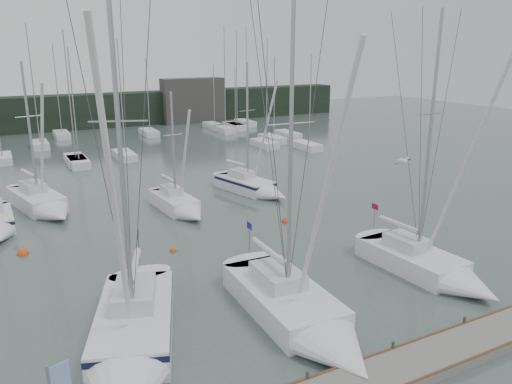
% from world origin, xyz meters
% --- Properties ---
extents(ground, '(160.00, 160.00, 0.00)m').
position_xyz_m(ground, '(0.00, 0.00, 0.00)').
color(ground, '#4E5F5B').
rests_on(ground, ground).
extents(dock, '(24.00, 2.00, 0.40)m').
position_xyz_m(dock, '(0.00, -5.00, 0.20)').
color(dock, slate).
rests_on(dock, ground).
extents(far_treeline, '(90.00, 4.00, 5.00)m').
position_xyz_m(far_treeline, '(0.00, 62.00, 2.50)').
color(far_treeline, black).
rests_on(far_treeline, ground).
extents(far_building_right, '(10.00, 3.00, 7.00)m').
position_xyz_m(far_building_right, '(18.00, 60.00, 3.50)').
color(far_building_right, '#3D3B38').
rests_on(far_building_right, ground).
extents(mast_forest, '(54.43, 26.44, 14.86)m').
position_xyz_m(mast_forest, '(1.31, 43.13, 0.48)').
color(mast_forest, silver).
rests_on(mast_forest, ground).
extents(sailboat_near_left, '(6.13, 10.31, 15.46)m').
position_xyz_m(sailboat_near_left, '(-7.15, 0.47, 0.63)').
color(sailboat_near_left, silver).
rests_on(sailboat_near_left, ground).
extents(sailboat_near_center, '(3.45, 10.25, 14.92)m').
position_xyz_m(sailboat_near_center, '(-0.00, -0.98, 0.55)').
color(sailboat_near_center, silver).
rests_on(sailboat_near_center, ground).
extents(sailboat_near_right, '(3.29, 8.62, 14.50)m').
position_xyz_m(sailboat_near_right, '(8.79, 0.04, 0.53)').
color(sailboat_near_right, silver).
rests_on(sailboat_near_right, ground).
extents(sailboat_mid_b, '(4.50, 8.72, 11.62)m').
position_xyz_m(sailboat_mid_b, '(-8.26, 21.55, 0.57)').
color(sailboat_mid_b, silver).
rests_on(sailboat_mid_b, ground).
extents(sailboat_mid_c, '(2.72, 6.96, 9.43)m').
position_xyz_m(sailboat_mid_c, '(0.61, 16.71, 0.50)').
color(sailboat_mid_c, silver).
rests_on(sailboat_mid_c, ground).
extents(sailboat_mid_d, '(4.17, 7.98, 11.40)m').
position_xyz_m(sailboat_mid_d, '(7.79, 18.67, 0.54)').
color(sailboat_mid_d, silver).
rests_on(sailboat_mid_d, ground).
extents(buoy_a, '(0.45, 0.45, 0.45)m').
position_xyz_m(buoy_a, '(-2.22, 10.20, 0.00)').
color(buoy_a, '#D54413').
rests_on(buoy_a, ground).
extents(buoy_b, '(0.65, 0.65, 0.65)m').
position_xyz_m(buoy_b, '(6.45, 11.49, 0.00)').
color(buoy_b, '#D54413').
rests_on(buoy_b, ground).
extents(buoy_c, '(0.67, 0.67, 0.67)m').
position_xyz_m(buoy_c, '(-10.24, 13.86, 0.00)').
color(buoy_c, '#D54413').
rests_on(buoy_c, ground).
extents(seagull, '(1.03, 0.50, 0.21)m').
position_xyz_m(seagull, '(3.55, -2.15, 7.39)').
color(seagull, silver).
rests_on(seagull, ground).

